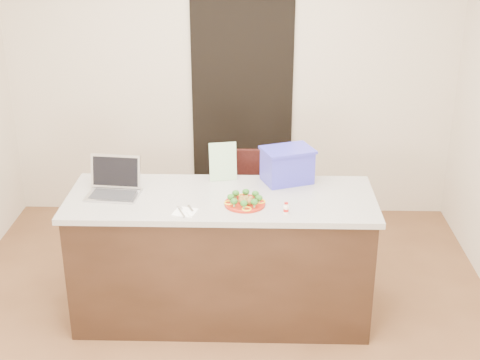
{
  "coord_description": "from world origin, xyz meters",
  "views": [
    {
      "loc": [
        0.24,
        -3.81,
        2.75
      ],
      "look_at": [
        0.13,
        0.2,
        1.06
      ],
      "focal_mm": 50.0,
      "sensor_mm": 36.0,
      "label": 1
    }
  ],
  "objects_px": {
    "island": "(222,257)",
    "laptop": "(114,184)",
    "blue_box": "(287,165)",
    "yogurt_bottle": "(286,209)",
    "chair": "(254,199)",
    "napkin": "(185,212)",
    "plate": "(245,203)"
  },
  "relations": [
    {
      "from": "yogurt_bottle",
      "to": "chair",
      "type": "bearing_deg",
      "value": 100.6
    },
    {
      "from": "island",
      "to": "chair",
      "type": "xyz_separation_m",
      "value": [
        0.22,
        0.86,
        0.05
      ]
    },
    {
      "from": "island",
      "to": "laptop",
      "type": "xyz_separation_m",
      "value": [
        -0.72,
        0.05,
        0.52
      ]
    },
    {
      "from": "laptop",
      "to": "blue_box",
      "type": "distance_m",
      "value": 1.19
    },
    {
      "from": "yogurt_bottle",
      "to": "chair",
      "type": "relative_size",
      "value": 0.08
    },
    {
      "from": "plate",
      "to": "yogurt_bottle",
      "type": "bearing_deg",
      "value": -24.4
    },
    {
      "from": "island",
      "to": "napkin",
      "type": "height_order",
      "value": "napkin"
    },
    {
      "from": "blue_box",
      "to": "napkin",
      "type": "bearing_deg",
      "value": -163.15
    },
    {
      "from": "island",
      "to": "laptop",
      "type": "bearing_deg",
      "value": 176.42
    },
    {
      "from": "chair",
      "to": "laptop",
      "type": "bearing_deg",
      "value": -138.72
    },
    {
      "from": "plate",
      "to": "chair",
      "type": "distance_m",
      "value": 1.08
    },
    {
      "from": "laptop",
      "to": "chair",
      "type": "xyz_separation_m",
      "value": [
        0.94,
        0.82,
        -0.47
      ]
    },
    {
      "from": "yogurt_bottle",
      "to": "blue_box",
      "type": "relative_size",
      "value": 0.18
    },
    {
      "from": "laptop",
      "to": "blue_box",
      "type": "height_order",
      "value": "blue_box"
    },
    {
      "from": "laptop",
      "to": "napkin",
      "type": "bearing_deg",
      "value": -24.79
    },
    {
      "from": "laptop",
      "to": "chair",
      "type": "relative_size",
      "value": 0.41
    },
    {
      "from": "yogurt_bottle",
      "to": "blue_box",
      "type": "xyz_separation_m",
      "value": [
        0.02,
        0.52,
        0.09
      ]
    },
    {
      "from": "plate",
      "to": "yogurt_bottle",
      "type": "height_order",
      "value": "yogurt_bottle"
    },
    {
      "from": "laptop",
      "to": "chair",
      "type": "height_order",
      "value": "laptop"
    },
    {
      "from": "plate",
      "to": "blue_box",
      "type": "height_order",
      "value": "blue_box"
    },
    {
      "from": "plate",
      "to": "laptop",
      "type": "bearing_deg",
      "value": 168.94
    },
    {
      "from": "plate",
      "to": "laptop",
      "type": "relative_size",
      "value": 0.73
    },
    {
      "from": "island",
      "to": "yogurt_bottle",
      "type": "relative_size",
      "value": 27.82
    },
    {
      "from": "napkin",
      "to": "island",
      "type": "bearing_deg",
      "value": 49.4
    },
    {
      "from": "plate",
      "to": "napkin",
      "type": "bearing_deg",
      "value": -161.8
    },
    {
      "from": "blue_box",
      "to": "laptop",
      "type": "bearing_deg",
      "value": 169.6
    },
    {
      "from": "chair",
      "to": "plate",
      "type": "bearing_deg",
      "value": -93.0
    },
    {
      "from": "laptop",
      "to": "blue_box",
      "type": "bearing_deg",
      "value": 16.52
    },
    {
      "from": "island",
      "to": "napkin",
      "type": "xyz_separation_m",
      "value": [
        -0.22,
        -0.25,
        0.46
      ]
    },
    {
      "from": "chair",
      "to": "blue_box",
      "type": "bearing_deg",
      "value": -68.44
    },
    {
      "from": "plate",
      "to": "laptop",
      "type": "height_order",
      "value": "laptop"
    },
    {
      "from": "plate",
      "to": "laptop",
      "type": "distance_m",
      "value": 0.9
    }
  ]
}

